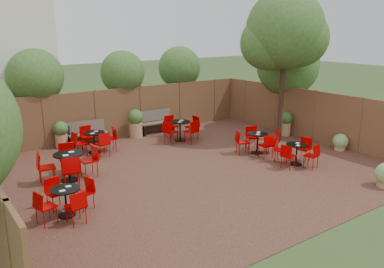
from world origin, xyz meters
TOP-DOWN VIEW (x-y plane):
  - ground at (0.00, 0.00)m, footprint 80.00×80.00m
  - courtyard_paving at (0.00, 0.00)m, footprint 12.00×10.00m
  - fence_back at (0.00, 5.00)m, footprint 12.00×0.08m
  - fence_right at (6.00, 0.00)m, footprint 0.08×10.00m
  - overhang_foliage at (-1.47, 1.97)m, footprint 15.97×10.60m
  - courtyard_tree at (4.96, 0.81)m, footprint 3.02×2.96m
  - park_bench_left at (-1.57, 4.62)m, footprint 1.50×0.65m
  - park_bench_right at (1.50, 4.63)m, footprint 1.58×0.57m
  - bistro_tables at (-0.47, 1.08)m, footprint 8.82×6.54m
  - planters at (-0.35, 3.79)m, footprint 11.84×4.13m
  - low_shrubs at (4.74, -3.47)m, footprint 2.63×3.49m

SIDE VIEW (x-z plane):
  - ground at x=0.00m, z-range 0.00..0.00m
  - courtyard_paving at x=0.00m, z-range 0.00..0.02m
  - low_shrubs at x=4.74m, z-range -0.02..0.68m
  - bistro_tables at x=-0.47m, z-range -0.02..0.94m
  - park_bench_left at x=-1.57m, z-range 0.03..0.93m
  - park_bench_right at x=1.50m, z-range 0.03..1.00m
  - planters at x=-0.35m, z-range 0.01..1.16m
  - fence_back at x=0.00m, z-range 0.00..2.00m
  - fence_right at x=6.00m, z-range 0.00..2.00m
  - overhang_foliage at x=-1.47m, z-range 1.36..4.05m
  - courtyard_tree at x=4.96m, z-range 1.25..7.02m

